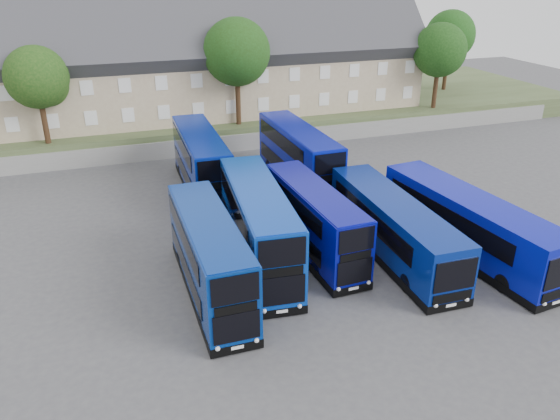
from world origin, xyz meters
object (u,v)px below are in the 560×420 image
Objects in this scene: dd_front_left at (210,258)px; dd_front_mid at (258,228)px; tree_east at (440,52)px; coach_east_a at (393,229)px; tree_far at (450,37)px; tree_mid at (238,54)px; tree_west at (39,79)px.

dd_front_mid reaches higher than dd_front_left.
tree_east is at bearing 45.41° from dd_front_mid.
tree_far is at bearing 53.11° from coach_east_a.
tree_east is (17.33, 22.23, 5.77)m from coach_east_a.
dd_front_left is 1.26× the size of tree_east.
coach_east_a is 1.32× the size of tree_mid.
tree_east is 0.94× the size of tree_far.
dd_front_mid is 41.72m from tree_far.
tree_west is at bearing 124.20° from dd_front_mid.
tree_west is 36.00m from tree_east.
dd_front_mid is 24.01m from tree_west.
dd_front_mid is at bearing -140.18° from tree_east.
tree_mid reaches higher than tree_west.
dd_front_mid is 32.65m from tree_east.
dd_front_mid is 1.46× the size of tree_west.
tree_east is at bearing -1.43° from tree_mid.
tree_west is (-11.25, 20.64, 4.91)m from dd_front_mid.
tree_mid reaches higher than dd_front_mid.
dd_front_mid is 7.61m from coach_east_a.
coach_east_a is (10.59, 0.60, -0.38)m from dd_front_left.
tree_far is (30.75, 27.64, 5.58)m from dd_front_mid.
dd_front_left is 1.34× the size of tree_west.
coach_east_a is at bearing -6.53° from dd_front_mid.
tree_far is (26.00, 6.50, -0.34)m from tree_mid.
tree_east is 9.23m from tree_far.
dd_front_mid is at bearing 169.58° from coach_east_a.
tree_far is at bearing 14.04° from tree_mid.
tree_far is at bearing 9.46° from tree_west.
tree_east is at bearing 0.00° from tree_west.
tree_west is at bearing 131.73° from coach_east_a.
dd_front_mid reaches higher than coach_east_a.
tree_mid is 20.02m from tree_east.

